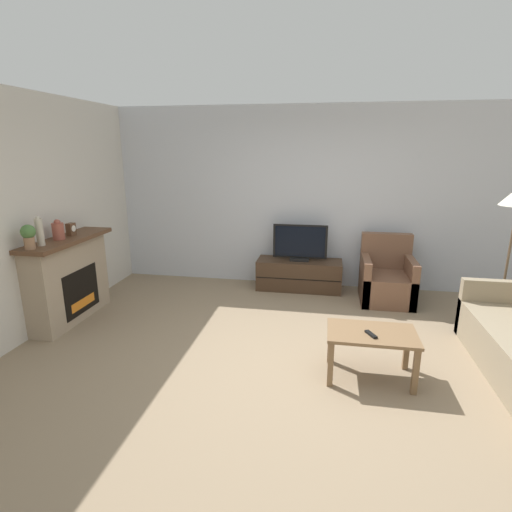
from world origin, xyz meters
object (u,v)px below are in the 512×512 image
object	(u,v)px
mantel_clock	(71,229)
tv_stand	(299,275)
coffee_table	(371,339)
tv	(300,244)
mantel_vase_centre_left	(58,230)
armchair	(386,280)
potted_plant	(28,235)
fireplace	(69,278)
mantel_vase_left	(40,232)
remote	(371,334)

from	to	relation	value
mantel_clock	tv_stand	world-z (taller)	mantel_clock
tv_stand	coffee_table	distance (m)	2.47
tv	mantel_vase_centre_left	bearing A→B (deg)	-147.67
tv_stand	armchair	distance (m)	1.26
armchair	coffee_table	distance (m)	2.12
mantel_vase_centre_left	mantel_clock	xyz separation A→B (m)	(0.00, 0.24, -0.03)
mantel_vase_centre_left	potted_plant	distance (m)	0.47
potted_plant	tv_stand	world-z (taller)	potted_plant
potted_plant	coffee_table	bearing A→B (deg)	-2.26
fireplace	coffee_table	size ratio (longest dim) A/B	1.68
mantel_vase_centre_left	tv	size ratio (longest dim) A/B	0.30
armchair	mantel_vase_left	bearing A→B (deg)	-155.81
armchair	mantel_clock	bearing A→B (deg)	-162.65
tv_stand	tv	xyz separation A→B (m)	(0.00, -0.00, 0.48)
remote	potted_plant	bearing A→B (deg)	148.93
mantel_vase_left	armchair	xyz separation A→B (m)	(3.93, 1.77, -0.91)
fireplace	potted_plant	bearing A→B (deg)	-88.34
mantel_clock	tv	world-z (taller)	mantel_clock
tv_stand	mantel_clock	bearing A→B (deg)	-151.34
armchair	coffee_table	bearing A→B (deg)	-101.13
fireplace	armchair	world-z (taller)	fireplace
mantel_vase_centre_left	armchair	size ratio (longest dim) A/B	0.26
tv	coffee_table	xyz separation A→B (m)	(0.83, -2.32, -0.32)
remote	mantel_clock	bearing A→B (deg)	137.70
mantel_vase_left	mantel_vase_centre_left	xyz separation A→B (m)	(0.00, 0.30, -0.05)
mantel_vase_centre_left	potted_plant	xyz separation A→B (m)	(-0.00, -0.47, 0.04)
tv	armchair	world-z (taller)	tv
potted_plant	remote	world-z (taller)	potted_plant
fireplace	remote	bearing A→B (deg)	-12.53
fireplace	remote	world-z (taller)	fireplace
tv_stand	tv	distance (m)	0.48
mantel_vase_centre_left	coffee_table	world-z (taller)	mantel_vase_centre_left
potted_plant	remote	xyz separation A→B (m)	(3.51, -0.21, -0.73)
mantel_clock	coffee_table	xyz separation A→B (m)	(3.53, -0.85, -0.74)
tv_stand	armchair	bearing A→B (deg)	-11.23
tv	remote	size ratio (longest dim) A/B	5.29
armchair	coffee_table	size ratio (longest dim) A/B	1.13
remote	tv_stand	bearing A→B (deg)	81.09
mantel_clock	armchair	world-z (taller)	mantel_clock
mantel_vase_centre_left	tv_stand	bearing A→B (deg)	32.36
coffee_table	tv_stand	bearing A→B (deg)	109.63
mantel_vase_centre_left	armchair	xyz separation A→B (m)	(3.93, 1.46, -0.86)
mantel_vase_centre_left	tv_stand	distance (m)	3.33
fireplace	mantel_vase_left	bearing A→B (deg)	-87.64
mantel_vase_centre_left	tv_stand	world-z (taller)	mantel_vase_centre_left
mantel_vase_centre_left	remote	size ratio (longest dim) A/B	1.58
tv	mantel_clock	bearing A→B (deg)	-151.38
remote	coffee_table	bearing A→B (deg)	49.14
remote	mantel_vase_left	bearing A→B (deg)	146.20
armchair	fireplace	bearing A→B (deg)	-160.96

